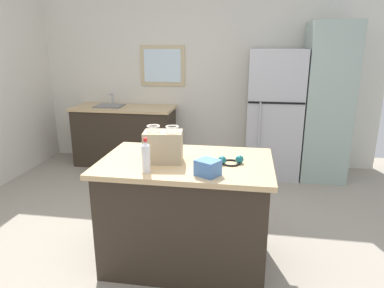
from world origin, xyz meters
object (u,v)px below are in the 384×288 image
object	(u,v)px
shopping_bag	(163,146)
refrigerator	(273,114)
small_box	(208,168)
bottle	(146,157)
kitchen_island	(186,211)
tall_cabinet	(326,103)
ear_defenders	(231,161)

from	to	relation	value
shopping_bag	refrigerator	bearing A→B (deg)	66.71
refrigerator	small_box	xyz separation A→B (m)	(-0.61, -2.54, 0.09)
refrigerator	shopping_bag	xyz separation A→B (m)	(-0.99, -2.30, 0.16)
shopping_bag	bottle	xyz separation A→B (m)	(-0.06, -0.25, -0.01)
small_box	bottle	xyz separation A→B (m)	(-0.44, -0.01, 0.06)
kitchen_island	tall_cabinet	bearing A→B (deg)	56.46
shopping_bag	ear_defenders	world-z (taller)	shopping_bag
kitchen_island	small_box	distance (m)	0.62
small_box	bottle	size ratio (longest dim) A/B	0.59
refrigerator	bottle	size ratio (longest dim) A/B	6.78
kitchen_island	ear_defenders	distance (m)	0.59
kitchen_island	tall_cabinet	distance (m)	2.76
refrigerator	shopping_bag	world-z (taller)	refrigerator
refrigerator	kitchen_island	bearing A→B (deg)	-110.03
small_box	ear_defenders	distance (m)	0.31
shopping_bag	ear_defenders	bearing A→B (deg)	3.25
small_box	shopping_bag	bearing A→B (deg)	147.41
kitchen_island	shopping_bag	distance (m)	0.59
tall_cabinet	refrigerator	bearing A→B (deg)	-179.98
tall_cabinet	shopping_bag	world-z (taller)	tall_cabinet
refrigerator	small_box	size ratio (longest dim) A/B	11.42
kitchen_island	small_box	world-z (taller)	small_box
bottle	small_box	bearing A→B (deg)	1.55
refrigerator	bottle	xyz separation A→B (m)	(-1.05, -2.55, 0.15)
tall_cabinet	bottle	bearing A→B (deg)	-124.04
bottle	refrigerator	bearing A→B (deg)	67.57
tall_cabinet	bottle	distance (m)	3.08
tall_cabinet	ear_defenders	world-z (taller)	tall_cabinet
kitchen_island	bottle	bearing A→B (deg)	-127.55
refrigerator	bottle	distance (m)	2.77
shopping_bag	ear_defenders	xyz separation A→B (m)	(0.52, 0.03, -0.10)
small_box	ear_defenders	bearing A→B (deg)	61.56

